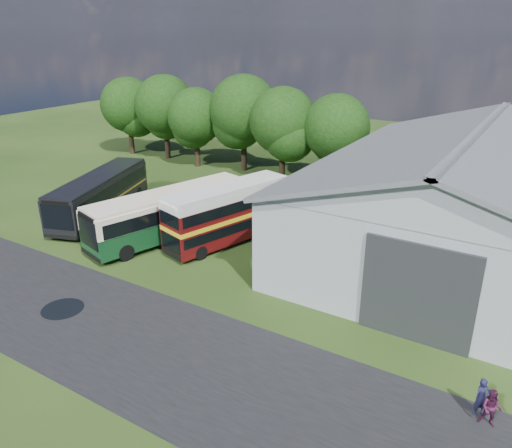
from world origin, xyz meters
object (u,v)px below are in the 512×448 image
Objects in this scene: bus_maroon_double at (228,214)px; visitor_b at (491,409)px; bus_dark_single at (100,194)px; visitor_a at (482,398)px; bus_green_single at (171,213)px; storage_shed at (471,190)px.

visitor_b is at bearing -10.40° from bus_maroon_double.
visitor_b is (29.57, -8.09, -0.91)m from bus_dark_single.
bus_green_single is at bearing 119.99° from visitor_a.
visitor_a is 0.56m from visitor_b.
bus_maroon_double reaches higher than visitor_a.
storage_shed is 1.99× the size of bus_green_single.
bus_dark_single reaches higher than visitor_a.
visitor_a is at bearing -9.90° from bus_maroon_double.
bus_green_single is (-17.90, -8.50, -2.38)m from storage_shed.
bus_maroon_double is at bearing -153.49° from storage_shed.
bus_green_single is 1.29× the size of bus_maroon_double.
bus_dark_single is (-7.66, 0.56, -0.09)m from bus_green_single.
bus_dark_single is 30.67m from visitor_b.
bus_maroon_double is at bearing 112.33° from visitor_a.
visitor_b is at bearing -3.08° from bus_green_single.
storage_shed reaches higher than bus_green_single.
visitor_a reaches higher than visitor_b.
bus_dark_single is (-11.51, -0.93, -0.32)m from bus_maroon_double.
storage_shed is at bearing 61.34° from visitor_a.
bus_maroon_double is 5.93× the size of visitor_a.
bus_dark_single is at bearing -168.29° from bus_green_single.
storage_shed reaches higher than visitor_a.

